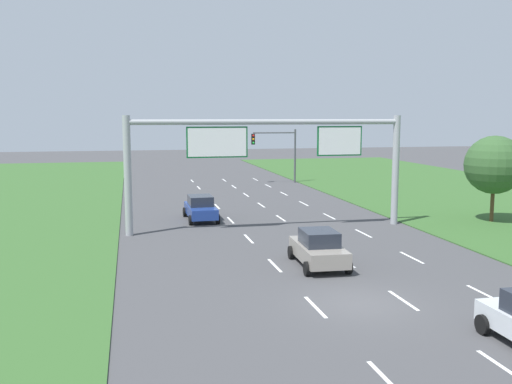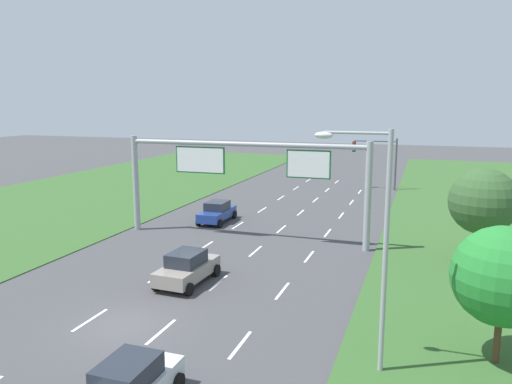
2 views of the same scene
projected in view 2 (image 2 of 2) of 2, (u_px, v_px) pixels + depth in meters
name	position (u px, v px, depth m)	size (l,w,h in m)	color
ground_plane	(125.00, 326.00, 21.17)	(200.00, 200.00, 0.00)	#424244
lane_dashes_inner_left	(205.00, 246.00, 32.90)	(0.14, 62.40, 0.01)	white
lane_dashes_inner_right	(255.00, 251.00, 31.79)	(0.14, 62.40, 0.01)	white
lane_dashes_slip	(309.00, 257.00, 30.67)	(0.14, 62.40, 0.01)	white
car_near_red	(187.00, 268.00, 26.04)	(2.28, 4.23, 1.71)	gray
car_mid_lane	(217.00, 212.00, 39.45)	(2.07, 4.37, 1.65)	navy
sign_gantry	(244.00, 169.00, 33.73)	(17.24, 0.44, 7.00)	#9EA0A5
traffic_light_mast	(378.00, 154.00, 53.93)	(4.76, 0.49, 5.60)	#47494F
street_lamp	(375.00, 231.00, 16.80)	(2.61, 0.32, 8.50)	#9EA0A5
roadside_tree_near	(503.00, 276.00, 17.54)	(3.58, 3.58, 5.10)	#513823
roadside_tree_mid	(483.00, 201.00, 28.36)	(3.81, 3.81, 5.71)	#513823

